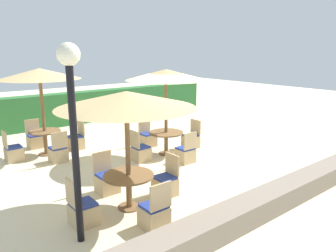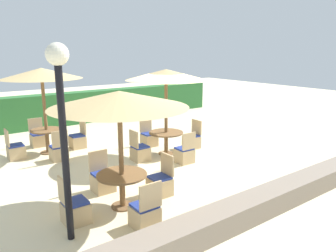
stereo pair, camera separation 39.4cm
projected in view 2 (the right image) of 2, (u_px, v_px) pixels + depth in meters
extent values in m
plane|color=beige|center=(180.00, 159.00, 9.80)|extent=(40.00, 40.00, 0.00)
cube|color=#2D6B33|center=(90.00, 106.00, 14.76)|extent=(13.00, 0.70, 1.37)
cube|color=gray|center=(284.00, 194.00, 6.96)|extent=(10.00, 0.56, 0.44)
cylinder|color=black|center=(65.00, 157.00, 5.36)|extent=(0.12, 0.12, 3.00)
sphere|color=silver|center=(57.00, 54.00, 4.98)|extent=(0.36, 0.36, 0.36)
cylinder|color=brown|center=(45.00, 113.00, 10.09)|extent=(0.10, 0.10, 2.58)
cone|color=tan|center=(41.00, 73.00, 9.81)|extent=(2.40, 2.40, 0.32)
cylinder|color=brown|center=(48.00, 152.00, 10.38)|extent=(0.48, 0.48, 0.03)
cylinder|color=brown|center=(47.00, 142.00, 10.30)|extent=(0.12, 0.12, 0.72)
cylinder|color=brown|center=(46.00, 130.00, 10.22)|extent=(0.96, 0.96, 0.04)
cube|color=tan|center=(78.00, 142.00, 10.85)|extent=(0.46, 0.46, 0.40)
cube|color=#233893|center=(77.00, 135.00, 10.80)|extent=(0.42, 0.42, 0.05)
cube|color=tan|center=(83.00, 127.00, 10.86)|extent=(0.04, 0.46, 0.48)
cube|color=tan|center=(38.00, 140.00, 11.05)|extent=(0.46, 0.46, 0.40)
cube|color=#233893|center=(38.00, 134.00, 11.00)|extent=(0.42, 0.42, 0.05)
cube|color=tan|center=(35.00, 125.00, 11.10)|extent=(0.46, 0.04, 0.48)
cube|color=tan|center=(59.00, 153.00, 9.67)|extent=(0.46, 0.46, 0.40)
cube|color=#233893|center=(58.00, 146.00, 9.62)|extent=(0.42, 0.42, 0.05)
cube|color=tan|center=(60.00, 139.00, 9.39)|extent=(0.46, 0.04, 0.48)
cube|color=tan|center=(16.00, 152.00, 9.76)|extent=(0.46, 0.46, 0.40)
cube|color=#233893|center=(15.00, 145.00, 9.71)|extent=(0.42, 0.42, 0.05)
cube|color=tan|center=(7.00, 138.00, 9.53)|extent=(0.04, 0.46, 0.48)
cylinder|color=brown|center=(166.00, 114.00, 9.98)|extent=(0.10, 0.10, 2.55)
cone|color=tan|center=(166.00, 75.00, 9.70)|extent=(2.42, 2.42, 0.32)
cylinder|color=brown|center=(166.00, 153.00, 10.27)|extent=(0.48, 0.48, 0.03)
cylinder|color=brown|center=(166.00, 144.00, 10.20)|extent=(0.12, 0.12, 0.67)
cylinder|color=brown|center=(166.00, 133.00, 10.11)|extent=(1.06, 1.06, 0.04)
cube|color=tan|center=(149.00, 140.00, 11.07)|extent=(0.46, 0.46, 0.40)
cube|color=#233893|center=(149.00, 134.00, 11.02)|extent=(0.42, 0.42, 0.05)
cube|color=tan|center=(146.00, 125.00, 11.12)|extent=(0.46, 0.04, 0.48)
cube|color=tan|center=(140.00, 154.00, 9.63)|extent=(0.46, 0.46, 0.40)
cube|color=#233893|center=(140.00, 147.00, 9.58)|extent=(0.42, 0.42, 0.05)
cube|color=tan|center=(134.00, 139.00, 9.40)|extent=(0.04, 0.46, 0.48)
cube|color=tan|center=(184.00, 156.00, 9.45)|extent=(0.46, 0.46, 0.40)
cube|color=#233893|center=(184.00, 148.00, 9.40)|extent=(0.42, 0.42, 0.05)
cube|color=tan|center=(189.00, 141.00, 9.18)|extent=(0.46, 0.04, 0.48)
cube|color=tan|center=(191.00, 142.00, 10.83)|extent=(0.46, 0.46, 0.40)
cube|color=#233893|center=(192.00, 136.00, 10.77)|extent=(0.42, 0.42, 0.05)
cube|color=tan|center=(197.00, 127.00, 10.83)|extent=(0.04, 0.46, 0.48)
cylinder|color=brown|center=(121.00, 153.00, 6.58)|extent=(0.10, 0.10, 2.35)
cone|color=tan|center=(119.00, 99.00, 6.32)|extent=(2.73, 2.73, 0.32)
cylinder|color=brown|center=(123.00, 206.00, 6.84)|extent=(0.48, 0.48, 0.03)
cylinder|color=brown|center=(122.00, 191.00, 6.77)|extent=(0.12, 0.12, 0.69)
cylinder|color=brown|center=(122.00, 175.00, 6.68)|extent=(1.03, 1.03, 0.04)
cube|color=tan|center=(76.00, 213.00, 6.18)|extent=(0.46, 0.46, 0.40)
cube|color=#233893|center=(75.00, 202.00, 6.13)|extent=(0.42, 0.42, 0.05)
cube|color=tan|center=(63.00, 192.00, 5.95)|extent=(0.04, 0.46, 0.48)
cube|color=tan|center=(160.00, 187.00, 7.35)|extent=(0.46, 0.46, 0.40)
cube|color=#233893|center=(160.00, 177.00, 7.29)|extent=(0.42, 0.42, 0.05)
cube|color=tan|center=(167.00, 164.00, 7.35)|extent=(0.04, 0.46, 0.48)
cube|color=tan|center=(145.00, 217.00, 6.04)|extent=(0.46, 0.46, 0.40)
cube|color=#233893|center=(144.00, 205.00, 5.99)|extent=(0.42, 0.42, 0.05)
cube|color=tan|center=(151.00, 196.00, 5.76)|extent=(0.46, 0.04, 0.48)
cube|color=tan|center=(103.00, 183.00, 7.55)|extent=(0.46, 0.46, 0.40)
cube|color=#233893|center=(103.00, 174.00, 7.50)|extent=(0.42, 0.42, 0.05)
cube|color=tan|center=(98.00, 160.00, 7.60)|extent=(0.46, 0.04, 0.48)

